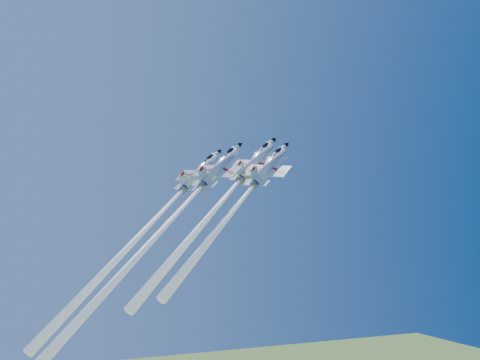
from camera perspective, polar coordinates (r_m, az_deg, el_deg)
name	(u,v)px	position (r m, az deg, el deg)	size (l,w,h in m)	color
jet_lead	(219,205)	(94.38, -2.30, -2.68)	(31.41, 20.55, 34.02)	silver
jet_left	(148,227)	(94.95, -9.81, -4.92)	(34.20, 22.41, 37.55)	silver
jet_right	(238,205)	(89.83, -0.21, -2.64)	(27.56, 18.01, 29.62)	silver
jet_slot	(157,235)	(83.03, -8.82, -5.80)	(36.01, 23.61, 39.76)	silver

